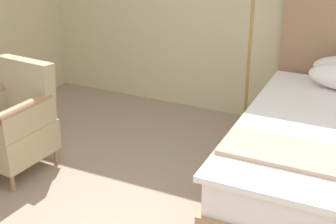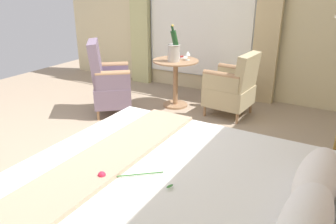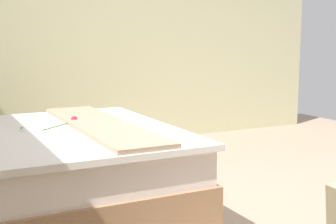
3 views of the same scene
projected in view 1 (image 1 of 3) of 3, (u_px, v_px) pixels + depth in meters
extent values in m
cylinder|color=olive|center=(243.00, 134.00, 4.41)|extent=(0.28, 0.28, 0.03)
cylinder|color=olive|center=(249.00, 58.00, 4.10)|extent=(0.03, 0.03, 1.46)
cylinder|color=#A27856|center=(13.00, 183.00, 3.53)|extent=(0.04, 0.04, 0.15)
cylinder|color=#A27856|center=(16.00, 143.00, 4.13)|extent=(0.04, 0.04, 0.15)
cylinder|color=#A27856|center=(56.00, 156.00, 3.91)|extent=(0.04, 0.04, 0.15)
cube|color=tan|center=(11.00, 139.00, 3.75)|extent=(0.59, 0.60, 0.26)
cube|color=tan|center=(26.00, 88.00, 3.78)|extent=(0.53, 0.20, 0.48)
cube|color=tan|center=(26.00, 120.00, 3.53)|extent=(0.13, 0.52, 0.20)
cylinder|color=#A27856|center=(24.00, 108.00, 3.49)|extent=(0.13, 0.52, 0.09)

